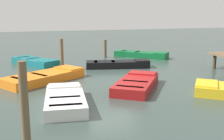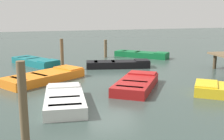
{
  "view_description": "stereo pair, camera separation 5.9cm",
  "coord_description": "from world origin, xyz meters",
  "px_view_note": "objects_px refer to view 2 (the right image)",
  "views": [
    {
      "loc": [
        13.28,
        -4.52,
        3.21
      ],
      "look_at": [
        0.0,
        0.0,
        0.35
      ],
      "focal_mm": 44.4,
      "sensor_mm": 36.0,
      "label": 1
    },
    {
      "loc": [
        13.29,
        -4.46,
        3.21
      ],
      "look_at": [
        0.0,
        0.0,
        0.35
      ],
      "focal_mm": 44.4,
      "sensor_mm": 36.0,
      "label": 2
    }
  ],
  "objects_px": {
    "mooring_piling_far_left": "(62,54)",
    "rowboat_teal": "(36,62)",
    "rowboat_red": "(136,84)",
    "mooring_piling_mid_right": "(23,103)",
    "rowboat_orange": "(45,77)",
    "rowboat_green": "(142,54)",
    "rowboat_black": "(118,64)",
    "rowboat_white": "(65,100)",
    "mooring_piling_center": "(106,49)"
  },
  "relations": [
    {
      "from": "mooring_piling_far_left",
      "to": "rowboat_white",
      "type": "bearing_deg",
      "value": -7.89
    },
    {
      "from": "mooring_piling_center",
      "to": "mooring_piling_far_left",
      "type": "relative_size",
      "value": 0.73
    },
    {
      "from": "rowboat_white",
      "to": "rowboat_black",
      "type": "distance_m",
      "value": 7.35
    },
    {
      "from": "rowboat_green",
      "to": "mooring_piling_mid_right",
      "type": "relative_size",
      "value": 1.73
    },
    {
      "from": "rowboat_orange",
      "to": "rowboat_red",
      "type": "distance_m",
      "value": 4.52
    },
    {
      "from": "rowboat_red",
      "to": "rowboat_black",
      "type": "bearing_deg",
      "value": 25.89
    },
    {
      "from": "mooring_piling_mid_right",
      "to": "mooring_piling_far_left",
      "type": "bearing_deg",
      "value": 165.85
    },
    {
      "from": "rowboat_red",
      "to": "mooring_piling_center",
      "type": "distance_m",
      "value": 8.92
    },
    {
      "from": "rowboat_black",
      "to": "mooring_piling_far_left",
      "type": "relative_size",
      "value": 2.18
    },
    {
      "from": "rowboat_black",
      "to": "mooring_piling_center",
      "type": "height_order",
      "value": "mooring_piling_center"
    },
    {
      "from": "mooring_piling_mid_right",
      "to": "mooring_piling_center",
      "type": "bearing_deg",
      "value": 154.54
    },
    {
      "from": "mooring_piling_far_left",
      "to": "mooring_piling_mid_right",
      "type": "relative_size",
      "value": 0.85
    },
    {
      "from": "rowboat_red",
      "to": "rowboat_teal",
      "type": "xyz_separation_m",
      "value": [
        -7.22,
        -3.83,
        -0.0
      ]
    },
    {
      "from": "rowboat_white",
      "to": "mooring_piling_far_left",
      "type": "height_order",
      "value": "mooring_piling_far_left"
    },
    {
      "from": "mooring_piling_far_left",
      "to": "mooring_piling_mid_right",
      "type": "bearing_deg",
      "value": -14.15
    },
    {
      "from": "rowboat_teal",
      "to": "mooring_piling_mid_right",
      "type": "height_order",
      "value": "mooring_piling_mid_right"
    },
    {
      "from": "rowboat_green",
      "to": "mooring_piling_mid_right",
      "type": "bearing_deg",
      "value": -79.52
    },
    {
      "from": "rowboat_white",
      "to": "mooring_piling_far_left",
      "type": "xyz_separation_m",
      "value": [
        -6.53,
        0.91,
        0.68
      ]
    },
    {
      "from": "mooring_piling_far_left",
      "to": "mooring_piling_mid_right",
      "type": "xyz_separation_m",
      "value": [
        9.17,
        -2.31,
        0.15
      ]
    },
    {
      "from": "rowboat_green",
      "to": "rowboat_teal",
      "type": "height_order",
      "value": "same"
    },
    {
      "from": "mooring_piling_mid_right",
      "to": "rowboat_teal",
      "type": "bearing_deg",
      "value": 175.34
    },
    {
      "from": "rowboat_teal",
      "to": "mooring_piling_center",
      "type": "bearing_deg",
      "value": 77.39
    },
    {
      "from": "rowboat_orange",
      "to": "rowboat_red",
      "type": "height_order",
      "value": "same"
    },
    {
      "from": "rowboat_white",
      "to": "rowboat_red",
      "type": "height_order",
      "value": "same"
    },
    {
      "from": "rowboat_black",
      "to": "mooring_piling_mid_right",
      "type": "bearing_deg",
      "value": -109.58
    },
    {
      "from": "rowboat_orange",
      "to": "rowboat_green",
      "type": "relative_size",
      "value": 1.15
    },
    {
      "from": "rowboat_green",
      "to": "mooring_piling_mid_right",
      "type": "xyz_separation_m",
      "value": [
        11.94,
        -8.66,
        0.84
      ]
    },
    {
      "from": "mooring_piling_center",
      "to": "mooring_piling_far_left",
      "type": "height_order",
      "value": "mooring_piling_far_left"
    },
    {
      "from": "rowboat_red",
      "to": "mooring_piling_mid_right",
      "type": "bearing_deg",
      "value": 165.97
    },
    {
      "from": "rowboat_black",
      "to": "mooring_piling_mid_right",
      "type": "xyz_separation_m",
      "value": [
        8.66,
        -5.61,
        0.84
      ]
    },
    {
      "from": "mooring_piling_far_left",
      "to": "rowboat_black",
      "type": "bearing_deg",
      "value": 81.2
    },
    {
      "from": "mooring_piling_center",
      "to": "mooring_piling_far_left",
      "type": "distance_m",
      "value": 5.18
    },
    {
      "from": "rowboat_orange",
      "to": "mooring_piling_center",
      "type": "distance_m",
      "value": 7.94
    },
    {
      "from": "rowboat_red",
      "to": "mooring_piling_mid_right",
      "type": "relative_size",
      "value": 1.69
    },
    {
      "from": "mooring_piling_center",
      "to": "mooring_piling_far_left",
      "type": "bearing_deg",
      "value": -46.48
    },
    {
      "from": "rowboat_teal",
      "to": "mooring_piling_far_left",
      "type": "bearing_deg",
      "value": 5.69
    },
    {
      "from": "mooring_piling_mid_right",
      "to": "rowboat_black",
      "type": "bearing_deg",
      "value": 147.05
    },
    {
      "from": "rowboat_black",
      "to": "mooring_piling_far_left",
      "type": "distance_m",
      "value": 3.41
    },
    {
      "from": "rowboat_orange",
      "to": "mooring_piling_mid_right",
      "type": "xyz_separation_m",
      "value": [
        6.57,
        -1.07,
        0.84
      ]
    },
    {
      "from": "rowboat_white",
      "to": "mooring_piling_mid_right",
      "type": "relative_size",
      "value": 1.54
    },
    {
      "from": "rowboat_red",
      "to": "mooring_piling_mid_right",
      "type": "distance_m",
      "value": 6.21
    },
    {
      "from": "rowboat_white",
      "to": "mooring_piling_mid_right",
      "type": "xyz_separation_m",
      "value": [
        2.64,
        -1.41,
        0.84
      ]
    },
    {
      "from": "rowboat_teal",
      "to": "mooring_piling_center",
      "type": "distance_m",
      "value": 5.41
    },
    {
      "from": "rowboat_white",
      "to": "rowboat_red",
      "type": "distance_m",
      "value": 3.57
    },
    {
      "from": "rowboat_orange",
      "to": "mooring_piling_far_left",
      "type": "bearing_deg",
      "value": 31.91
    },
    {
      "from": "rowboat_white",
      "to": "mooring_piling_mid_right",
      "type": "distance_m",
      "value": 3.1
    },
    {
      "from": "mooring_piling_far_left",
      "to": "rowboat_teal",
      "type": "bearing_deg",
      "value": -144.61
    },
    {
      "from": "rowboat_teal",
      "to": "mooring_piling_far_left",
      "type": "xyz_separation_m",
      "value": [
        1.98,
        1.4,
        0.69
      ]
    },
    {
      "from": "rowboat_white",
      "to": "rowboat_black",
      "type": "xyz_separation_m",
      "value": [
        -6.02,
        4.21,
        -0.0
      ]
    },
    {
      "from": "mooring_piling_center",
      "to": "mooring_piling_mid_right",
      "type": "distance_m",
      "value": 14.11
    }
  ]
}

